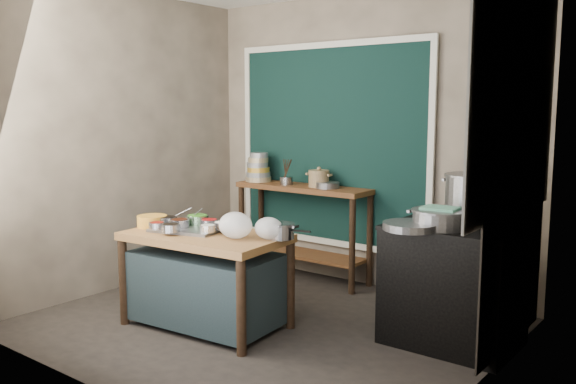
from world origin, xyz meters
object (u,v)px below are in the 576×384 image
Objects in this scene: prep_table at (206,280)px; back_counter at (303,232)px; stock_pot at (475,198)px; utensil_cup at (286,181)px; saucepan at (281,231)px; stove_block at (453,287)px; condiment_tray at (188,229)px; yellow_basin at (152,221)px; steamer at (440,219)px; ceramic_crock at (319,180)px.

back_counter is (-0.22, 1.58, 0.10)m from prep_table.
back_counter is 3.15× the size of stock_pot.
utensil_cup is at bearing -160.69° from back_counter.
saucepan is 0.47× the size of stock_pot.
saucepan is at bearing -150.15° from stove_block.
stock_pot is at bearing -12.31° from utensil_cup.
condiment_tray reaches higher than prep_table.
back_counter is 1.72m from yellow_basin.
utensil_cup reaches higher than steamer.
condiment_tray is 1.55m from utensil_cup.
back_counter is 5.94× the size of yellow_basin.
saucepan is at bearing -53.68° from utensil_cup.
stock_pot is at bearing 23.00° from saucepan.
utensil_cup reaches higher than prep_table.
utensil_cup is at bearing 96.88° from condiment_tray.
ceramic_crock is (-0.02, 1.58, 0.65)m from prep_table.
ceramic_crock is (-0.60, 1.37, 0.21)m from saucepan.
stove_block is 2.24m from utensil_cup.
condiment_tray is 1.17× the size of stock_pot.
stock_pot reaches higher than stove_block.
back_counter is 2.10m from steamer.
saucepan is (0.78, 0.21, 0.05)m from condiment_tray.
ceramic_crock is (0.19, 0.00, 0.55)m from back_counter.
condiment_tray is 2.22m from stock_pot.
back_counter is 3.53× the size of steamer.
yellow_basin reaches higher than condiment_tray.
steamer is (1.84, -0.88, 0.47)m from back_counter.
prep_table is 5.12× the size of yellow_basin.
ceramic_crock is at bearing 151.94° from steamer.
utensil_cup is 0.62× the size of ceramic_crock.
saucepan is at bearing 14.80° from yellow_basin.
back_counter is at bearing 158.98° from stove_block.
prep_table is 5.80× the size of ceramic_crock.
utensil_cup is at bearing 167.69° from stock_pot.
back_counter reaches higher than saucepan.
prep_table is 1.71m from ceramic_crock.
condiment_tray is at bearing -96.23° from ceramic_crock.
prep_table is 1.89m from stove_block.
condiment_tray is (-1.88, -0.85, 0.34)m from stove_block.
steamer is at bearing 19.82° from yellow_basin.
prep_table is at bearing -153.22° from stove_block.
stove_block is 3.69× the size of yellow_basin.
prep_table is 1.60m from back_counter.
saucepan is at bearing -143.92° from stock_pot.
utensil_cup is at bearing 161.94° from stove_block.
stove_block is 2.09m from condiment_tray.
ceramic_crock reaches higher than prep_table.
back_counter is at bearing -179.40° from ceramic_crock.
steamer reaches higher than prep_table.
stove_block is 1.68× the size of condiment_tray.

